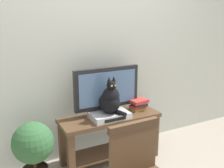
# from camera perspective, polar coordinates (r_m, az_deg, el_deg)

# --- Properties ---
(back_wall) EXTENTS (7.00, 0.12, 2.80)m
(back_wall) POSITION_cam_1_polar(r_m,az_deg,el_deg) (3.08, -3.84, 10.13)
(back_wall) COLOR #B7BCB2
(back_wall) RESTS_ON ground
(tv_stand) EXTENTS (1.14, 0.40, 0.55)m
(tv_stand) POSITION_cam_1_polar(r_m,az_deg,el_deg) (3.04, -0.44, -10.11)
(tv_stand) COLOR #513823
(tv_stand) RESTS_ON ground
(tv) EXTENTS (0.77, 0.20, 0.54)m
(tv) POSITION_cam_1_polar(r_m,az_deg,el_deg) (2.93, -1.09, -1.42)
(tv) COLOR black
(tv) RESTS_ON tv_stand
(media_box) EXTENTS (0.42, 0.27, 0.07)m
(media_box) POSITION_cam_1_polar(r_m,az_deg,el_deg) (2.89, -0.51, -6.82)
(media_box) COLOR #BCBCC1
(media_box) RESTS_ON tv_stand
(cat) EXTENTS (0.22, 0.32, 0.41)m
(cat) POSITION_cam_1_polar(r_m,az_deg,el_deg) (2.81, -0.38, -3.41)
(cat) COLOR black
(cat) RESTS_ON media_box
(book_stack) EXTENTS (0.21, 0.16, 0.13)m
(book_stack) POSITION_cam_1_polar(r_m,az_deg,el_deg) (3.12, 5.80, -4.48)
(book_stack) COLOR olive
(book_stack) RESTS_ON tv_stand
(potted_plant) EXTENTS (0.41, 0.41, 0.67)m
(potted_plant) POSITION_cam_1_polar(r_m,az_deg,el_deg) (2.73, -16.69, -13.27)
(potted_plant) COLOR #47474C
(potted_plant) RESTS_ON ground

